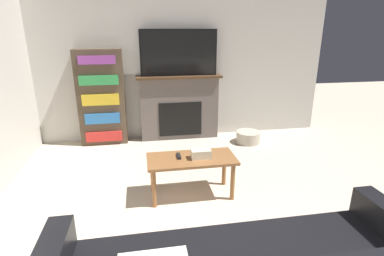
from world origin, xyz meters
TOP-DOWN VIEW (x-y plane):
  - wall_back at (0.00, 4.53)m, footprint 5.42×0.06m
  - fireplace at (0.11, 4.39)m, footprint 1.43×0.28m
  - tv at (0.11, 4.37)m, footprint 1.26×0.03m
  - coffee_table at (-0.01, 2.45)m, footprint 1.00×0.47m
  - tissue_box at (0.09, 2.42)m, footprint 0.22×0.12m
  - remote_control at (-0.15, 2.49)m, footprint 0.04×0.15m
  - bookshelf at (-1.17, 4.37)m, footprint 0.74×0.29m
  - storage_basket at (1.23, 3.94)m, footprint 0.40×0.40m

SIDE VIEW (x-z plane):
  - storage_basket at x=1.23m, z-range 0.00..0.19m
  - coffee_table at x=-0.01m, z-range 0.16..0.64m
  - remote_control at x=-0.15m, z-range 0.47..0.49m
  - tissue_box at x=0.09m, z-range 0.47..0.57m
  - fireplace at x=0.11m, z-range 0.00..1.10m
  - bookshelf at x=-1.17m, z-range 0.00..1.55m
  - wall_back at x=0.00m, z-range 0.00..2.70m
  - tv at x=0.11m, z-range 1.10..1.84m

